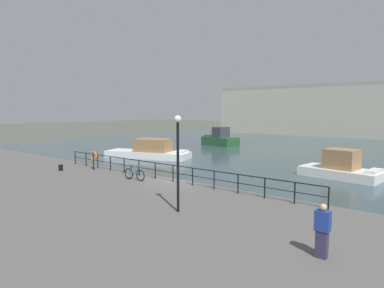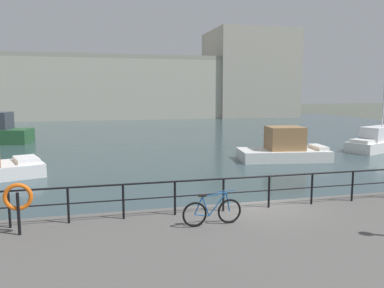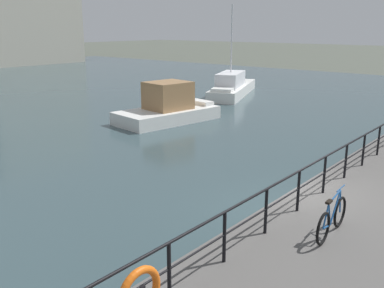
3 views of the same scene
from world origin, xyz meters
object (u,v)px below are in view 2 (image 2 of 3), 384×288
Objects in this scene: parked_bicycle at (212,212)px; life_ring_stand at (18,199)px; harbor_building at (164,85)px; moored_red_daysailer at (284,148)px.

parked_bicycle is 5.25m from life_ring_stand.
moored_red_daysailer is at bearing -89.76° from harbor_building.
harbor_building is 45.95m from moored_red_daysailer.
parked_bicycle is at bearing -98.65° from harbor_building.
parked_bicycle is at bearing -116.42° from moored_red_daysailer.
life_ring_stand is at bearing 170.93° from parked_bicycle.
harbor_building is at bearing 76.38° from life_ring_stand.
life_ring_stand is at bearing -103.62° from harbor_building.
life_ring_stand is (-5.19, 0.57, 0.59)m from parked_bicycle.
harbor_building is 43.69× the size of life_ring_stand.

